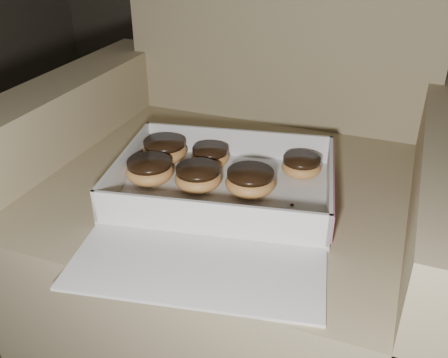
% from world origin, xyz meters
% --- Properties ---
extents(armchair, '(0.87, 0.74, 0.91)m').
position_xyz_m(armchair, '(-0.44, 0.68, 0.29)').
color(armchair, tan).
rests_on(armchair, floor).
extents(bakery_box, '(0.44, 0.49, 0.06)m').
position_xyz_m(bakery_box, '(-0.42, 0.52, 0.42)').
color(bakery_box, silver).
rests_on(bakery_box, armchair).
extents(donut_a, '(0.07, 0.07, 0.04)m').
position_xyz_m(donut_a, '(-0.31, 0.66, 0.44)').
color(donut_a, '#D18649').
rests_on(donut_a, bakery_box).
extents(donut_b, '(0.09, 0.09, 0.04)m').
position_xyz_m(donut_b, '(-0.38, 0.56, 0.44)').
color(donut_b, '#D18649').
rests_on(donut_b, bakery_box).
extents(donut_c, '(0.09, 0.09, 0.04)m').
position_xyz_m(donut_c, '(-0.57, 0.62, 0.44)').
color(donut_c, '#D18649').
rests_on(donut_c, bakery_box).
extents(donut_d, '(0.07, 0.07, 0.04)m').
position_xyz_m(donut_d, '(-0.48, 0.63, 0.44)').
color(donut_d, '#D18649').
rests_on(donut_d, bakery_box).
extents(donut_e, '(0.08, 0.08, 0.04)m').
position_xyz_m(donut_e, '(-0.47, 0.55, 0.44)').
color(donut_e, '#D18649').
rests_on(donut_e, bakery_box).
extents(donut_f, '(0.09, 0.09, 0.04)m').
position_xyz_m(donut_f, '(-0.56, 0.54, 0.44)').
color(donut_f, '#D18649').
rests_on(donut_f, bakery_box).
extents(crumb_a, '(0.01, 0.01, 0.00)m').
position_xyz_m(crumb_a, '(-0.30, 0.55, 0.42)').
color(crumb_a, black).
rests_on(crumb_a, bakery_box).
extents(crumb_b, '(0.01, 0.01, 0.00)m').
position_xyz_m(crumb_b, '(-0.53, 0.46, 0.42)').
color(crumb_b, black).
rests_on(crumb_b, bakery_box).
extents(crumb_c, '(0.01, 0.01, 0.00)m').
position_xyz_m(crumb_c, '(-0.48, 0.49, 0.42)').
color(crumb_c, black).
rests_on(crumb_c, bakery_box).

